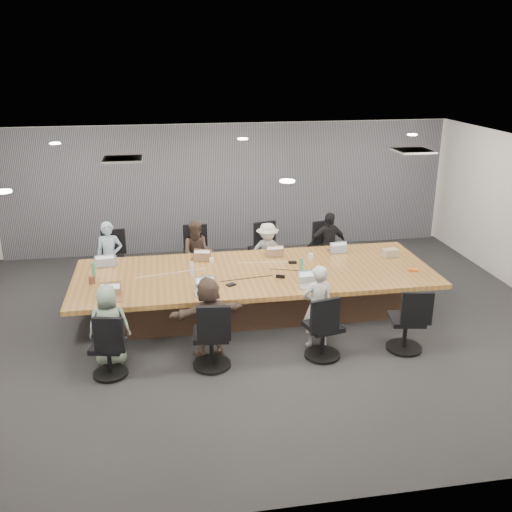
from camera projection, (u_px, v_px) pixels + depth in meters
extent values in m
cube|color=#2B2B2D|center=(260.00, 324.00, 9.37)|extent=(10.00, 8.00, 0.00)
cube|color=white|center=(261.00, 154.00, 8.43)|extent=(10.00, 8.00, 0.00)
cube|color=silver|center=(229.00, 187.00, 12.62)|extent=(10.00, 0.00, 2.80)
cube|color=silver|center=(338.00, 380.00, 5.19)|extent=(10.00, 0.00, 2.80)
cube|color=slate|center=(229.00, 188.00, 12.54)|extent=(9.80, 0.04, 2.80)
cube|color=#4E3425|center=(255.00, 294.00, 9.73)|extent=(4.80, 1.40, 0.66)
cube|color=#A87236|center=(255.00, 274.00, 9.60)|extent=(6.00, 2.20, 0.08)
imported|color=#91ADCA|center=(110.00, 257.00, 10.47)|extent=(0.50, 0.34, 1.33)
cube|color=#B2B2B7|center=(107.00, 263.00, 9.93)|extent=(0.36, 0.27, 0.02)
imported|color=#40322A|center=(198.00, 254.00, 10.74)|extent=(0.66, 0.53, 1.28)
cube|color=#8C6647|center=(200.00, 258.00, 10.19)|extent=(0.35, 0.28, 0.02)
imported|color=#B9B9B9|center=(267.00, 252.00, 10.97)|extent=(0.76, 0.45, 1.17)
cube|color=#8C6647|center=(273.00, 254.00, 10.40)|extent=(0.33, 0.23, 0.02)
imported|color=black|center=(328.00, 245.00, 11.13)|extent=(0.79, 0.37, 1.33)
cube|color=#B2B2B7|center=(336.00, 250.00, 10.59)|extent=(0.34, 0.25, 0.02)
imported|color=gray|center=(109.00, 325.00, 8.01)|extent=(0.59, 0.39, 1.19)
cube|color=#8C6647|center=(111.00, 299.00, 8.47)|extent=(0.32, 0.23, 0.02)
imported|color=brown|center=(209.00, 317.00, 8.23)|extent=(1.18, 0.56, 1.22)
cube|color=#B2B2B7|center=(205.00, 293.00, 8.70)|extent=(0.33, 0.24, 0.02)
imported|color=#BEBEBE|center=(317.00, 306.00, 8.48)|extent=(0.51, 0.37, 1.30)
cube|color=#B2B2B7|center=(308.00, 286.00, 8.96)|extent=(0.32, 0.24, 0.02)
cylinder|color=#499B6A|center=(94.00, 269.00, 9.34)|extent=(0.08, 0.08, 0.23)
cylinder|color=#499B6A|center=(301.00, 264.00, 9.60)|extent=(0.07, 0.07, 0.22)
cylinder|color=silver|center=(192.00, 269.00, 9.39)|extent=(0.08, 0.08, 0.22)
cylinder|color=white|center=(212.00, 261.00, 9.92)|extent=(0.09, 0.09, 0.10)
cylinder|color=white|center=(311.00, 256.00, 10.14)|extent=(0.10, 0.10, 0.10)
cylinder|color=brown|center=(92.00, 280.00, 9.06)|extent=(0.13, 0.13, 0.12)
cube|color=black|center=(231.00, 285.00, 9.00)|extent=(0.16, 0.14, 0.03)
cube|color=black|center=(293.00, 262.00, 9.96)|extent=(0.15, 0.10, 0.03)
cube|color=black|center=(280.00, 276.00, 9.30)|extent=(0.15, 0.09, 0.05)
cube|color=tan|center=(390.00, 253.00, 10.27)|extent=(0.28, 0.19, 0.14)
cube|color=orange|center=(413.00, 270.00, 9.61)|extent=(0.19, 0.16, 0.04)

